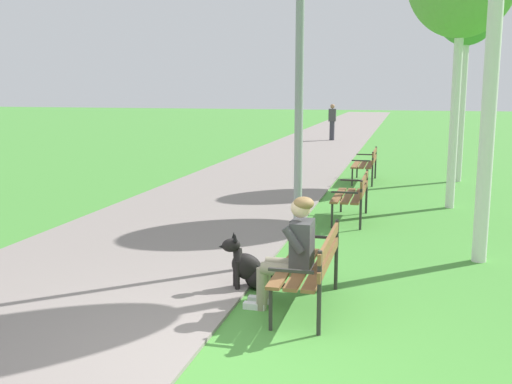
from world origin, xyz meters
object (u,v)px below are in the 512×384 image
at_px(pedestrian_distant, 332,122).
at_px(park_bench_mid, 354,193).
at_px(park_bench_near, 312,263).
at_px(park_bench_far, 367,162).
at_px(lamp_post_near, 299,84).
at_px(dog_black, 251,269).
at_px(person_seated_on_near_bench, 292,249).
at_px(birch_tree_fourth, 468,1).

bearing_deg(pedestrian_distant, park_bench_mid, -81.44).
bearing_deg(park_bench_near, park_bench_far, 90.25).
distance_m(park_bench_near, lamp_post_near, 2.54).
distance_m(dog_black, pedestrian_distant, 20.26).
bearing_deg(pedestrian_distant, dog_black, -85.50).
xyz_separation_m(park_bench_far, lamp_post_near, (-0.42, -7.44, 1.91)).
bearing_deg(person_seated_on_near_bench, dog_black, 139.62).
bearing_deg(park_bench_far, pedestrian_distant, 101.47).
relative_size(park_bench_far, person_seated_on_near_bench, 1.20).
xyz_separation_m(dog_black, pedestrian_distant, (-1.59, 20.19, 0.58)).
height_order(park_bench_mid, pedestrian_distant, pedestrian_distant).
xyz_separation_m(park_bench_near, person_seated_on_near_bench, (-0.21, -0.08, 0.17)).
relative_size(park_bench_mid, pedestrian_distant, 0.91).
relative_size(person_seated_on_near_bench, dog_black, 1.62).
distance_m(park_bench_mid, birch_tree_fourth, 6.93).
bearing_deg(birch_tree_fourth, pedestrian_distant, 113.00).
height_order(person_seated_on_near_bench, lamp_post_near, lamp_post_near).
bearing_deg(park_bench_far, dog_black, -95.02).
bearing_deg(dog_black, birch_tree_fourth, 72.06).
height_order(park_bench_near, lamp_post_near, lamp_post_near).
bearing_deg(pedestrian_distant, park_bench_near, -83.40).
distance_m(park_bench_mid, dog_black, 4.17).
bearing_deg(park_bench_mid, park_bench_far, 91.01).
relative_size(lamp_post_near, pedestrian_distant, 2.84).
xyz_separation_m(park_bench_mid, park_bench_far, (-0.08, 4.55, 0.00)).
bearing_deg(lamp_post_near, person_seated_on_near_bench, -81.57).
relative_size(person_seated_on_near_bench, pedestrian_distant, 0.76).
xyz_separation_m(dog_black, lamp_post_near, (0.34, 1.19, 2.16)).
xyz_separation_m(park_bench_far, dog_black, (-0.76, -8.62, -0.25)).
distance_m(park_bench_far, birch_tree_fourth, 4.60).
bearing_deg(lamp_post_near, park_bench_far, 86.78).
bearing_deg(park_bench_mid, pedestrian_distant, 98.56).
relative_size(park_bench_mid, person_seated_on_near_bench, 1.20).
bearing_deg(park_bench_mid, dog_black, -101.62).
distance_m(park_bench_near, birch_tree_fourth, 10.76).
relative_size(park_bench_near, park_bench_far, 1.00).
height_order(park_bench_mid, park_bench_far, same).
distance_m(park_bench_near, pedestrian_distant, 20.75).
distance_m(lamp_post_near, pedestrian_distant, 19.16).
relative_size(park_bench_near, park_bench_mid, 1.00).
relative_size(park_bench_near, person_seated_on_near_bench, 1.20).
bearing_deg(lamp_post_near, park_bench_near, -74.16).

